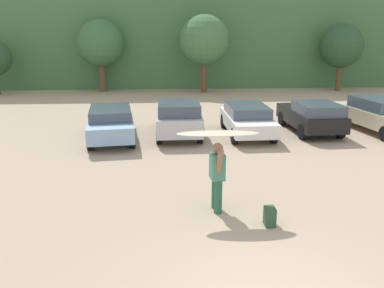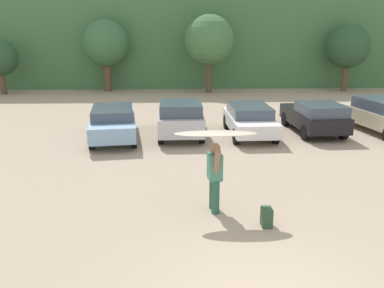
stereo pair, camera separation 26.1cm
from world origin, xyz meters
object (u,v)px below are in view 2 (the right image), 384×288
object	(u,v)px
parked_car_black	(315,116)
person_adult	(215,173)
surfboard_cream	(216,133)
parked_car_white	(249,119)
parked_car_silver	(181,117)
parked_car_champagne	(384,115)
parked_car_sky_blue	(113,121)
backpack_dropped	(267,217)

from	to	relation	value
parked_car_black	person_adult	distance (m)	9.39
surfboard_cream	parked_car_white	bearing A→B (deg)	-105.38
parked_car_silver	parked_car_champagne	distance (m)	9.04
parked_car_champagne	surfboard_cream	size ratio (longest dim) A/B	2.45
parked_car_silver	parked_car_sky_blue	bearing A→B (deg)	97.46
parked_car_silver	backpack_dropped	xyz separation A→B (m)	(1.94, -8.49, -0.60)
person_adult	surfboard_cream	bearing A→B (deg)	-104.30
parked_car_silver	parked_car_champagne	bearing A→B (deg)	-88.90
surfboard_cream	backpack_dropped	world-z (taller)	surfboard_cream
parked_car_silver	surfboard_cream	xyz separation A→B (m)	(0.80, -7.50, 1.18)
parked_car_silver	person_adult	distance (m)	7.64
parked_car_black	backpack_dropped	world-z (taller)	parked_car_black
parked_car_silver	person_adult	size ratio (longest dim) A/B	2.38
parked_car_black	surfboard_cream	size ratio (longest dim) A/B	1.99
parked_car_black	backpack_dropped	size ratio (longest dim) A/B	9.11
parked_car_silver	parked_car_black	distance (m)	5.94
parked_car_white	parked_car_black	world-z (taller)	parked_car_black
parked_car_sky_blue	parked_car_silver	xyz separation A→B (m)	(2.83, 0.40, 0.08)
parked_car_black	parked_car_champagne	xyz separation A→B (m)	(3.10, 0.03, 0.03)
parked_car_white	parked_car_silver	bearing A→B (deg)	87.99
parked_car_champagne	parked_car_white	bearing A→B (deg)	82.74
parked_car_black	parked_car_white	bearing A→B (deg)	92.05
parked_car_silver	parked_car_white	distance (m)	2.98
parked_car_silver	parked_car_white	size ratio (longest dim) A/B	1.02
parked_car_silver	backpack_dropped	size ratio (longest dim) A/B	9.48
parked_car_silver	person_adult	world-z (taller)	person_adult
surfboard_cream	backpack_dropped	distance (m)	2.34
backpack_dropped	parked_car_black	bearing A→B (deg)	65.41
parked_car_sky_blue	surfboard_cream	size ratio (longest dim) A/B	2.33
parked_car_silver	backpack_dropped	distance (m)	8.73
parked_car_black	parked_car_champagne	distance (m)	3.10
parked_car_champagne	parked_car_black	bearing A→B (deg)	80.40
parked_car_black	parked_car_champagne	bearing A→B (deg)	-92.73
parked_car_silver	surfboard_cream	size ratio (longest dim) A/B	2.07
parked_car_champagne	backpack_dropped	size ratio (longest dim) A/B	11.20
backpack_dropped	parked_car_white	bearing A→B (deg)	82.98
backpack_dropped	parked_car_silver	bearing A→B (deg)	102.85
person_adult	parked_car_black	bearing A→B (deg)	-129.35
parked_car_white	parked_car_black	xyz separation A→B (m)	(2.96, 0.27, 0.04)
person_adult	surfboard_cream	xyz separation A→B (m)	(0.01, 0.10, 1.00)
parked_car_sky_blue	parked_car_silver	distance (m)	2.86
backpack_dropped	parked_car_champagne	bearing A→B (deg)	50.98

